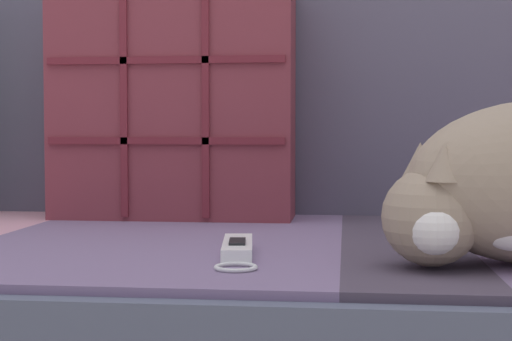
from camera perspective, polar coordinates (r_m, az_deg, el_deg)
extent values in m
cube|color=#4C5166|center=(1.23, -9.92, -10.41)|extent=(1.75, 0.85, 0.23)
cube|color=slate|center=(1.22, -14.01, -4.73)|extent=(0.17, 0.76, 0.01)
cube|color=slate|center=(1.17, -6.25, -4.97)|extent=(0.17, 0.76, 0.01)
cube|color=slate|center=(1.14, 2.01, -5.13)|extent=(0.17, 0.76, 0.01)
cube|color=#423847|center=(1.14, 10.47, -5.18)|extent=(0.17, 0.76, 0.01)
cube|color=#514C60|center=(1.55, -6.21, 7.13)|extent=(1.75, 0.14, 0.54)
cube|color=brown|center=(1.40, -6.04, 4.97)|extent=(0.42, 0.13, 0.41)
cube|color=maroon|center=(1.33, -6.66, 2.16)|extent=(0.41, 0.01, 0.01)
cube|color=maroon|center=(1.35, -9.58, 5.03)|extent=(0.01, 0.01, 0.39)
cube|color=maroon|center=(1.34, -6.69, 7.98)|extent=(0.41, 0.01, 0.01)
cube|color=maroon|center=(1.32, -3.69, 5.11)|extent=(0.01, 0.01, 0.39)
sphere|color=gray|center=(0.90, 12.62, -3.31)|extent=(0.11, 0.11, 0.11)
sphere|color=white|center=(0.87, 12.83, -4.07)|extent=(0.06, 0.06, 0.06)
cone|color=gray|center=(0.87, 13.53, 0.59)|extent=(0.04, 0.04, 0.04)
cone|color=gray|center=(0.92, 11.85, 0.74)|extent=(0.04, 0.04, 0.04)
cube|color=white|center=(0.97, -1.35, -5.69)|extent=(0.05, 0.15, 0.02)
cube|color=black|center=(0.96, -1.37, -5.17)|extent=(0.03, 0.05, 0.00)
cube|color=black|center=(1.04, -1.27, -5.12)|extent=(0.03, 0.01, 0.02)
torus|color=silver|center=(0.88, -1.48, -7.05)|extent=(0.05, 0.05, 0.01)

